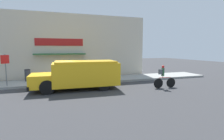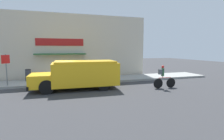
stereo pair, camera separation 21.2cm
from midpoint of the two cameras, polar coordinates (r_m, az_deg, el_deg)
ground_plane at (r=13.77m, az=-16.85°, el=-5.09°), size 70.00×70.00×0.00m
sidewalk at (r=15.13m, az=-16.95°, el=-3.70°), size 28.00×2.81×0.18m
storefront at (r=16.57m, az=-17.35°, el=7.23°), size 17.36×1.13×5.99m
school_bus at (r=12.29m, az=-10.08°, el=-1.35°), size 5.91×2.78×1.96m
cyclist at (r=12.95m, az=16.87°, el=-2.40°), size 1.73×0.20×1.63m
stop_sign_post at (r=14.47m, az=-30.96°, el=1.51°), size 0.45×0.45×2.24m
trash_bin at (r=15.85m, az=-25.33°, el=-1.51°), size 0.45×0.45×0.96m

